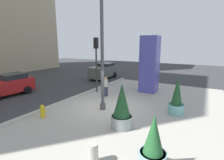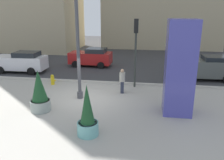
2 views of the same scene
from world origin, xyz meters
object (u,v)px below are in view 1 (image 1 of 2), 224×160
at_px(art_pillar_blue, 149,64).
at_px(car_curb_west, 104,71).
at_px(fire_hydrant, 43,111).
at_px(potted_plant_near_left, 122,108).
at_px(potted_plant_curbside, 153,148).
at_px(potted_plant_by_pillar, 177,99).
at_px(lamp_post, 102,54).
at_px(car_intersection, 7,85).
at_px(pedestrian_crossing, 106,85).
at_px(traffic_light_far_side, 96,56).
at_px(concrete_bollard, 93,154).

relative_size(art_pillar_blue, car_curb_west, 1.11).
distance_m(fire_hydrant, car_curb_west, 11.68).
distance_m(potted_plant_near_left, fire_hydrant, 4.59).
height_order(potted_plant_curbside, car_curb_west, potted_plant_curbside).
bearing_deg(fire_hydrant, car_curb_west, 15.32).
distance_m(art_pillar_blue, potted_plant_by_pillar, 5.19).
bearing_deg(lamp_post, car_intersection, 99.00).
bearing_deg(car_intersection, art_pillar_blue, -54.06).
height_order(potted_plant_curbside, pedestrian_crossing, potted_plant_curbside).
bearing_deg(lamp_post, fire_hydrant, 139.86).
bearing_deg(pedestrian_crossing, potted_plant_curbside, -137.83).
distance_m(potted_plant_curbside, traffic_light_far_side, 10.05).
distance_m(lamp_post, concrete_bollard, 5.90).
distance_m(potted_plant_near_left, pedestrian_crossing, 5.24).
xyz_separation_m(potted_plant_curbside, concrete_bollard, (-0.64, 1.87, -0.46)).
bearing_deg(pedestrian_crossing, traffic_light_far_side, 62.34).
height_order(potted_plant_near_left, pedestrian_crossing, potted_plant_near_left).
bearing_deg(car_intersection, car_curb_west, -16.64).
xyz_separation_m(fire_hydrant, car_intersection, (1.40, 6.03, 0.50)).
bearing_deg(car_intersection, potted_plant_by_pillar, -76.95).
height_order(lamp_post, pedestrian_crossing, lamp_post).
bearing_deg(lamp_post, car_curb_west, 32.17).
relative_size(concrete_bollard, pedestrian_crossing, 0.47).
xyz_separation_m(potted_plant_curbside, pedestrian_crossing, (6.16, 5.58, 0.06)).
bearing_deg(concrete_bollard, pedestrian_crossing, 28.61).
bearing_deg(concrete_bollard, lamp_post, 29.04).
relative_size(car_intersection, pedestrian_crossing, 2.49).
relative_size(potted_plant_by_pillar, pedestrian_crossing, 1.42).
xyz_separation_m(art_pillar_blue, car_curb_west, (2.95, 6.57, -1.45)).
xyz_separation_m(art_pillar_blue, car_intersection, (-6.90, 9.52, -1.53)).
bearing_deg(art_pillar_blue, potted_plant_near_left, -172.76).
xyz_separation_m(car_curb_west, car_intersection, (-9.85, 2.94, -0.08)).
height_order(art_pillar_blue, car_intersection, art_pillar_blue).
xyz_separation_m(lamp_post, potted_plant_curbside, (-3.72, -4.29, -2.69)).
bearing_deg(potted_plant_by_pillar, fire_hydrant, 123.63).
xyz_separation_m(concrete_bollard, pedestrian_crossing, (6.80, 3.71, 0.52)).
xyz_separation_m(art_pillar_blue, fire_hydrant, (-8.30, 3.49, -2.02)).
bearing_deg(car_curb_west, car_intersection, 163.36).
bearing_deg(art_pillar_blue, traffic_light_far_side, 122.08).
bearing_deg(car_curb_west, lamp_post, -147.83).
bearing_deg(pedestrian_crossing, art_pillar_blue, -38.38).
height_order(traffic_light_far_side, car_intersection, traffic_light_far_side).
xyz_separation_m(potted_plant_curbside, traffic_light_far_side, (6.88, 6.96, 2.28)).
distance_m(potted_plant_curbside, car_intersection, 12.83).
bearing_deg(pedestrian_crossing, potted_plant_near_left, -139.56).
bearing_deg(concrete_bollard, art_pillar_blue, 6.99).
height_order(car_intersection, pedestrian_crossing, car_intersection).
relative_size(car_curb_west, car_intersection, 1.08).
relative_size(potted_plant_near_left, traffic_light_far_side, 0.49).
height_order(concrete_bollard, car_curb_west, car_curb_west).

